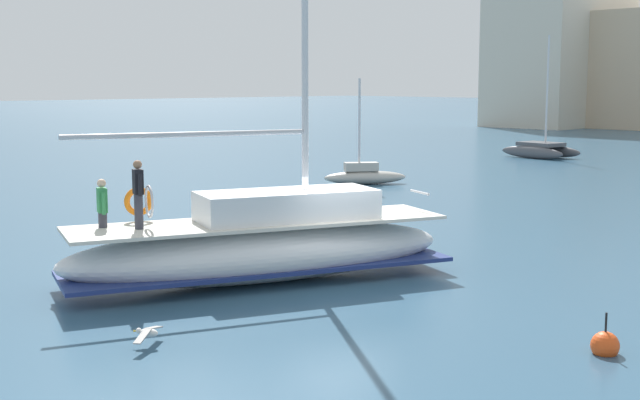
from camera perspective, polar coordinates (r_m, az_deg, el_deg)
ground_plane at (r=21.18m, az=1.02°, el=-5.25°), size 400.00×400.00×0.00m
main_sailboat at (r=20.84m, az=-3.84°, el=-2.90°), size 5.48×9.85×14.15m
moored_sloop_far at (r=56.63m, az=14.41°, el=3.32°), size 4.91×2.70×7.68m
moored_ketch_distant at (r=40.62m, az=2.96°, el=1.66°), size 2.95×3.78×4.96m
seagull at (r=16.16m, az=-11.34°, el=-8.59°), size 0.76×0.97×0.17m
mooring_buoy at (r=16.28m, az=18.35°, el=-9.13°), size 0.51×0.51×0.85m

